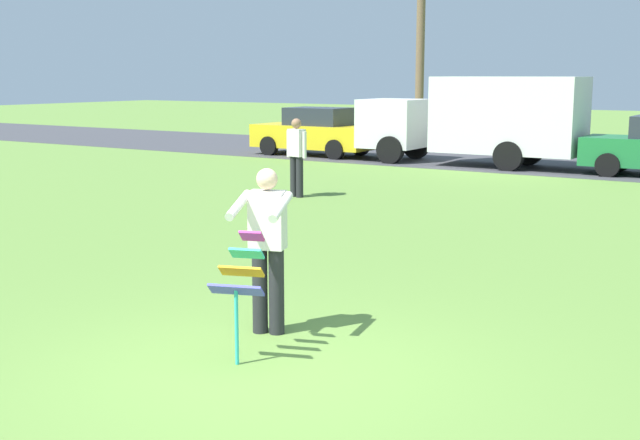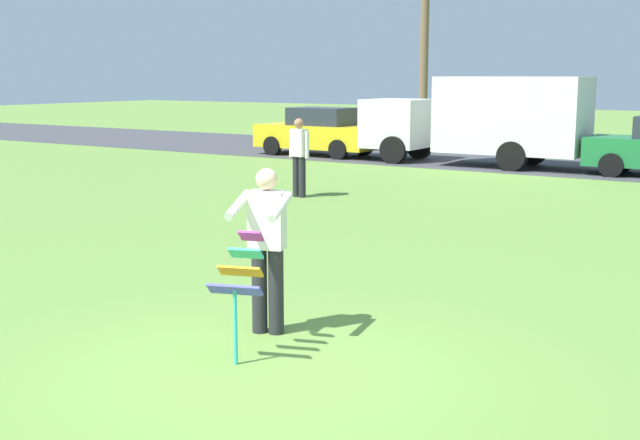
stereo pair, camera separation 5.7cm
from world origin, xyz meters
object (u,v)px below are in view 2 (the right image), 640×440
object	(u,v)px
parked_truck_white_box	(485,118)
person_walker_near	(299,155)
kite_held	(240,276)
parked_car_yellow	(319,132)
person_kite_flyer	(267,244)

from	to	relation	value
parked_truck_white_box	person_walker_near	world-z (taller)	parked_truck_white_box
parked_truck_white_box	kite_held	bearing A→B (deg)	-75.47
parked_car_yellow	person_walker_near	xyz separation A→B (m)	(4.83, -8.24, 0.16)
person_walker_near	parked_car_yellow	bearing A→B (deg)	120.34
kite_held	person_walker_near	bearing A→B (deg)	121.34
person_kite_flyer	person_walker_near	size ratio (longest dim) A/B	1.00
kite_held	parked_truck_white_box	xyz separation A→B (m)	(-4.47, 17.24, 0.61)
kite_held	person_kite_flyer	bearing A→B (deg)	108.65
kite_held	parked_truck_white_box	size ratio (longest dim) A/B	0.18
parked_car_yellow	parked_truck_white_box	distance (m)	5.87
kite_held	person_walker_near	xyz separation A→B (m)	(-5.48, 9.00, 0.13)
parked_car_yellow	parked_truck_white_box	size ratio (longest dim) A/B	0.62
parked_truck_white_box	person_walker_near	xyz separation A→B (m)	(-1.01, -8.24, -0.48)
person_kite_flyer	parked_truck_white_box	size ratio (longest dim) A/B	0.26
person_kite_flyer	kite_held	world-z (taller)	person_kite_flyer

